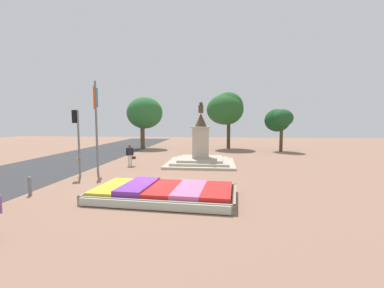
# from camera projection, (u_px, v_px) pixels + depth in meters

# --- Properties ---
(ground_plane) EXTENTS (82.24, 82.24, 0.00)m
(ground_plane) POSITION_uv_depth(u_px,v_px,m) (151.00, 188.00, 13.27)
(ground_plane) COLOR #8C6651
(flower_planter) EXTENTS (6.65, 3.81, 0.61)m
(flower_planter) POSITION_uv_depth(u_px,v_px,m) (164.00, 193.00, 11.50)
(flower_planter) COLOR #38281C
(flower_planter) RESTS_ON ground_plane
(statue_monument) EXTENTS (5.33, 5.33, 4.97)m
(statue_monument) POSITION_uv_depth(u_px,v_px,m) (201.00, 153.00, 20.54)
(statue_monument) COLOR #B2A893
(statue_monument) RESTS_ON ground_plane
(traffic_light_mid_block) EXTENTS (0.41, 0.30, 4.13)m
(traffic_light_mid_block) POSITION_uv_depth(u_px,v_px,m) (77.00, 131.00, 15.85)
(traffic_light_mid_block) COLOR slate
(traffic_light_mid_block) RESTS_ON ground_plane
(banner_pole) EXTENTS (0.25, 1.16, 6.07)m
(banner_pole) POSITION_uv_depth(u_px,v_px,m) (96.00, 122.00, 16.93)
(banner_pole) COLOR slate
(banner_pole) RESTS_ON ground_plane
(pedestrian_with_handbag) EXTENTS (0.67, 0.44, 1.66)m
(pedestrian_with_handbag) POSITION_uv_depth(u_px,v_px,m) (130.00, 154.00, 19.69)
(pedestrian_with_handbag) COLOR beige
(pedestrian_with_handbag) RESTS_ON ground_plane
(kerb_bollard_mid_b) EXTENTS (0.17, 0.17, 0.89)m
(kerb_bollard_mid_b) POSITION_uv_depth(u_px,v_px,m) (30.00, 185.00, 11.96)
(kerb_bollard_mid_b) COLOR slate
(kerb_bollard_mid_b) RESTS_ON ground_plane
(park_tree_far_left) EXTENTS (3.02, 3.08, 4.80)m
(park_tree_far_left) POSITION_uv_depth(u_px,v_px,m) (279.00, 120.00, 28.97)
(park_tree_far_left) COLOR #4C3823
(park_tree_far_left) RESTS_ON ground_plane
(park_tree_behind_statue) EXTENTS (4.51, 4.69, 6.94)m
(park_tree_behind_statue) POSITION_uv_depth(u_px,v_px,m) (226.00, 109.00, 31.46)
(park_tree_behind_statue) COLOR #4C3823
(park_tree_behind_statue) RESTS_ON ground_plane
(park_tree_far_right) EXTENTS (4.47, 3.89, 6.40)m
(park_tree_far_right) POSITION_uv_depth(u_px,v_px,m) (144.00, 113.00, 32.00)
(park_tree_far_right) COLOR brown
(park_tree_far_right) RESTS_ON ground_plane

